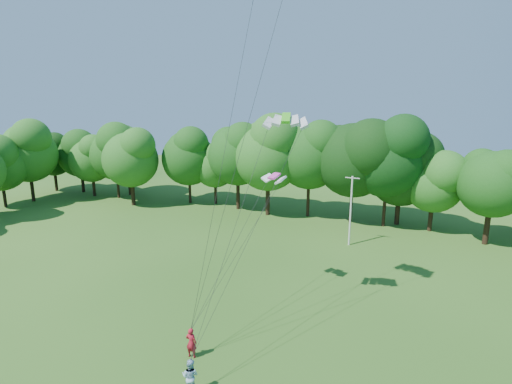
% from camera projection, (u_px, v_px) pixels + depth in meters
% --- Properties ---
extents(utility_pole, '(1.45, 0.21, 7.26)m').
position_uv_depth(utility_pole, '(351.00, 210.00, 40.51)').
color(utility_pole, silver).
rests_on(utility_pole, ground).
extents(kite_flyer_left, '(0.70, 0.48, 1.85)m').
position_uv_depth(kite_flyer_left, '(191.00, 343.00, 23.13)').
color(kite_flyer_left, '#AF1627').
rests_on(kite_flyer_left, ground).
extents(kite_flyer_right, '(0.97, 0.78, 1.89)m').
position_uv_depth(kite_flyer_right, '(190.00, 376.00, 20.30)').
color(kite_flyer_right, '#9CBAD9').
rests_on(kite_flyer_right, ground).
extents(kite_green, '(2.91, 1.80, 0.66)m').
position_uv_depth(kite_green, '(286.00, 118.00, 24.94)').
color(kite_green, '#44CD1E').
rests_on(kite_green, ground).
extents(kite_pink, '(2.02, 1.47, 0.41)m').
position_uv_depth(kite_pink, '(274.00, 176.00, 29.39)').
color(kite_pink, '#E43FA8').
rests_on(kite_pink, ground).
extents(tree_back_west, '(8.31, 8.31, 12.09)m').
position_uv_depth(tree_back_west, '(115.00, 149.00, 59.62)').
color(tree_back_west, '#321F14').
rests_on(tree_back_west, ground).
extents(tree_back_center, '(9.54, 9.54, 13.87)m').
position_uv_depth(tree_back_center, '(388.00, 154.00, 45.61)').
color(tree_back_center, black).
rests_on(tree_back_center, ground).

